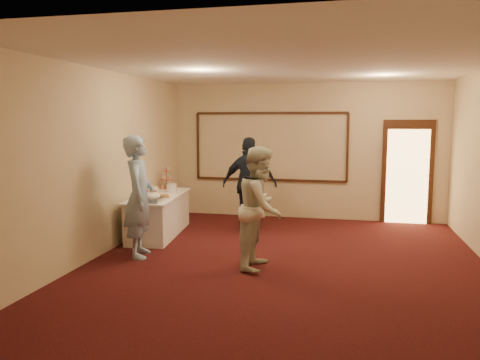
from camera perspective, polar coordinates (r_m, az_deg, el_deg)
name	(u,v)px	position (r m, az deg, el deg)	size (l,w,h in m)	color
floor	(286,263)	(7.32, 5.59, -10.08)	(7.00, 7.00, 0.00)	black
room_walls	(287,131)	(6.99, 5.79, 5.97)	(6.04, 7.04, 3.02)	beige
wall_molding	(270,147)	(10.55, 3.70, 4.08)	(3.45, 0.04, 1.55)	#351C10
doorway	(407,173)	(10.54, 19.72, 0.83)	(1.05, 0.07, 2.20)	#351C10
buffet_table	(159,215)	(9.11, -9.85, -4.20)	(1.02, 2.16, 0.77)	white
pavlova_tray	(151,197)	(8.28, -10.75, -2.10)	(0.39, 0.53, 0.19)	#A9ACB0
cupcake_stand	(166,180)	(9.94, -8.96, 0.03)	(0.34, 0.34, 0.49)	#CD4849
plate_stack_a	(153,191)	(9.04, -10.53, -1.33)	(0.19, 0.19, 0.16)	white
plate_stack_b	(172,188)	(9.35, -8.33, -0.97)	(0.20, 0.20, 0.17)	white
tart	(163,197)	(8.66, -9.41, -2.03)	(0.28, 0.28, 0.06)	white
man	(139,197)	(7.62, -12.21, -1.99)	(0.71, 0.47, 1.95)	#8FB0D9
woman	(261,208)	(6.91, 2.55, -3.37)	(0.88, 0.68, 1.81)	beige
guest	(250,184)	(9.24, 1.18, -0.52)	(1.09, 0.45, 1.86)	black
camera_flash	(253,160)	(9.05, 1.56, 2.45)	(0.07, 0.04, 0.05)	white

